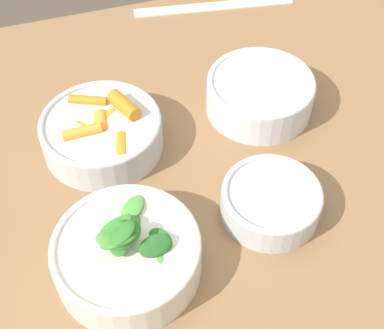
{
  "coord_description": "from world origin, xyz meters",
  "views": [
    {
      "loc": [
        -0.15,
        -0.49,
        1.38
      ],
      "look_at": [
        0.01,
        -0.01,
        0.78
      ],
      "focal_mm": 50.0,
      "sensor_mm": 36.0,
      "label": 1
    }
  ],
  "objects": [
    {
      "name": "bowl_greens",
      "position": [
        -0.12,
        -0.13,
        0.79
      ],
      "size": [
        0.19,
        0.19,
        0.1
      ],
      "color": "silver",
      "rests_on": "dining_table"
    },
    {
      "name": "bowl_carrots",
      "position": [
        -0.1,
        0.1,
        0.79
      ],
      "size": [
        0.19,
        0.19,
        0.08
      ],
      "color": "silver",
      "rests_on": "dining_table"
    },
    {
      "name": "dining_table",
      "position": [
        0.0,
        0.0,
        0.65
      ],
      "size": [
        1.36,
        0.94,
        0.75
      ],
      "color": "olive",
      "rests_on": "ground_plane"
    },
    {
      "name": "ruler",
      "position": [
        0.19,
        0.41,
        0.76
      ],
      "size": [
        0.33,
        0.08,
        0.0
      ],
      "color": "silver",
      "rests_on": "dining_table"
    },
    {
      "name": "bowl_beans_hotdog",
      "position": [
        0.16,
        0.1,
        0.78
      ],
      "size": [
        0.18,
        0.18,
        0.06
      ],
      "color": "silver",
      "rests_on": "dining_table"
    },
    {
      "name": "bowl_cookies",
      "position": [
        0.09,
        -0.1,
        0.78
      ],
      "size": [
        0.14,
        0.14,
        0.05
      ],
      "color": "silver",
      "rests_on": "dining_table"
    }
  ]
}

